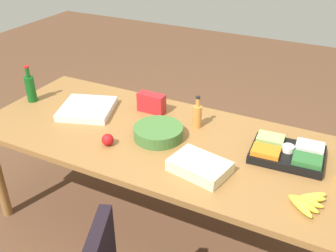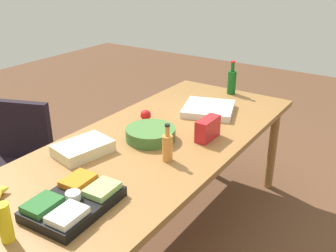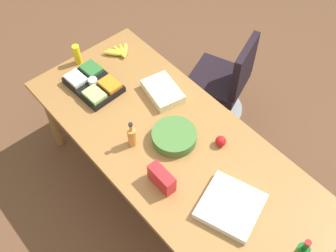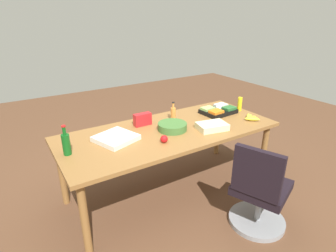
{
  "view_description": "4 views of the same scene",
  "coord_description": "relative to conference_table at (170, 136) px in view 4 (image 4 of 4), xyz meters",
  "views": [
    {
      "loc": [
        1.03,
        -1.89,
        2.11
      ],
      "look_at": [
        0.03,
        0.1,
        0.83
      ],
      "focal_mm": 41.2,
      "sensor_mm": 36.0,
      "label": 1
    },
    {
      "loc": [
        1.8,
        1.3,
        1.87
      ],
      "look_at": [
        -0.14,
        0.0,
        0.84
      ],
      "focal_mm": 41.03,
      "sensor_mm": 36.0,
      "label": 2
    },
    {
      "loc": [
        -1.24,
        1.12,
        3.2
      ],
      "look_at": [
        0.13,
        -0.06,
        0.82
      ],
      "focal_mm": 44.44,
      "sensor_mm": 36.0,
      "label": 3
    },
    {
      "loc": [
        -1.49,
        -2.33,
        2.0
      ],
      "look_at": [
        -0.06,
        -0.06,
        0.87
      ],
      "focal_mm": 29.3,
      "sensor_mm": 36.0,
      "label": 4
    }
  ],
  "objects": [
    {
      "name": "salad_bowl",
      "position": [
        0.02,
        -0.02,
        0.11
      ],
      "size": [
        0.4,
        0.4,
        0.08
      ],
      "primitive_type": "cylinder",
      "rotation": [
        0.0,
        0.0,
        -0.29
      ],
      "color": "#3F6A30",
      "rests_on": "conference_table"
    },
    {
      "name": "veggie_tray",
      "position": [
        0.81,
        0.12,
        0.11
      ],
      "size": [
        0.44,
        0.33,
        0.09
      ],
      "color": "black",
      "rests_on": "conference_table"
    },
    {
      "name": "pizza_box",
      "position": [
        -0.6,
        0.06,
        0.1
      ],
      "size": [
        0.46,
        0.46,
        0.05
      ],
      "primitive_type": "cube",
      "rotation": [
        0.0,
        0.0,
        0.33
      ],
      "color": "silver",
      "rests_on": "conference_table"
    },
    {
      "name": "wine_bottle",
      "position": [
        -1.09,
        0.02,
        0.18
      ],
      "size": [
        0.07,
        0.07,
        0.28
      ],
      "color": "#105318",
      "rests_on": "conference_table"
    },
    {
      "name": "apple_red",
      "position": [
        -0.22,
        -0.24,
        0.11
      ],
      "size": [
        0.09,
        0.09,
        0.08
      ],
      "primitive_type": "sphere",
      "rotation": [
        0.0,
        0.0,
        0.22
      ],
      "color": "#B51416",
      "rests_on": "conference_table"
    },
    {
      "name": "mustard_bottle",
      "position": [
        1.12,
        0.05,
        0.16
      ],
      "size": [
        0.07,
        0.07,
        0.18
      ],
      "primitive_type": "cylinder",
      "rotation": [
        0.0,
        0.0,
        0.24
      ],
      "color": "yellow",
      "rests_on": "conference_table"
    },
    {
      "name": "chip_bag_red",
      "position": [
        -0.19,
        0.27,
        0.14
      ],
      "size": [
        0.2,
        0.08,
        0.14
      ],
      "primitive_type": "cube",
      "rotation": [
        0.0,
        0.0,
        -0.01
      ],
      "color": "red",
      "rests_on": "conference_table"
    },
    {
      "name": "ground_plane",
      "position": [
        0.0,
        0.0,
        -0.73
      ],
      "size": [
        10.0,
        10.0,
        0.0
      ],
      "primitive_type": "plane",
      "color": "brown"
    },
    {
      "name": "banana_bunch",
      "position": [
        0.98,
        -0.26,
        0.1
      ],
      "size": [
        0.19,
        0.24,
        0.04
      ],
      "color": "yellow",
      "rests_on": "conference_table"
    },
    {
      "name": "office_chair",
      "position": [
        0.41,
        -0.96,
        -0.37
      ],
      "size": [
        0.62,
        0.62,
        0.92
      ],
      "color": "gray",
      "rests_on": "ground"
    },
    {
      "name": "conference_table",
      "position": [
        0.0,
        0.0,
        0.0
      ],
      "size": [
        2.41,
        1.02,
        0.8
      ],
      "color": "olive",
      "rests_on": "ground"
    },
    {
      "name": "dressing_bottle",
      "position": [
        0.19,
        0.22,
        0.16
      ],
      "size": [
        0.06,
        0.06,
        0.23
      ],
      "color": "orange",
      "rests_on": "conference_table"
    },
    {
      "name": "sheet_cake",
      "position": [
        0.4,
        -0.24,
        0.11
      ],
      "size": [
        0.36,
        0.28,
        0.07
      ],
      "primitive_type": "cube",
      "rotation": [
        0.0,
        0.0,
        -0.2
      ],
      "color": "beige",
      "rests_on": "conference_table"
    }
  ]
}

